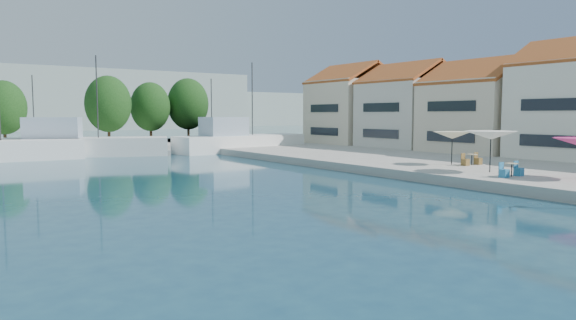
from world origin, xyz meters
TOP-DOWN VIEW (x-y plane):
  - quay_right at (22.00, 30.00)m, footprint 32.00×92.00m
  - quay_far at (-8.00, 67.00)m, footprint 90.00×16.00m
  - hill_east at (40.00, 180.00)m, footprint 140.00×40.00m
  - building_04 at (24.00, 33.00)m, footprint 9.00×8.80m
  - building_05 at (24.00, 42.00)m, footprint 8.40×8.80m
  - building_06 at (24.00, 51.00)m, footprint 9.00×8.80m
  - trawler_03 at (-6.72, 56.48)m, footprint 16.93×9.59m
  - trawler_04 at (9.37, 53.02)m, footprint 15.36×5.39m
  - tree_05 at (-11.47, 70.88)m, footprint 5.00×5.00m
  - tree_06 at (-0.30, 68.66)m, footprint 5.58×5.58m
  - tree_07 at (5.99, 71.45)m, footprint 5.28×5.28m
  - tree_08 at (11.64, 71.96)m, footprint 5.80×5.80m
  - umbrella_white at (9.63, 22.08)m, footprint 3.09×3.09m
  - umbrella_cream at (11.56, 26.39)m, footprint 2.63×2.63m
  - cafe_table_02 at (8.62, 20.02)m, footprint 1.82×0.70m
  - cafe_table_03 at (12.45, 25.41)m, footprint 1.82×0.70m

SIDE VIEW (x-z plane):
  - quay_right at x=22.00m, z-range 0.00..0.60m
  - quay_far at x=-8.00m, z-range 0.00..0.60m
  - cafe_table_02 at x=8.62m, z-range 0.51..1.27m
  - cafe_table_03 at x=12.45m, z-range 0.51..1.27m
  - trawler_03 at x=-6.72m, z-range -4.03..6.17m
  - trawler_04 at x=9.37m, z-range -4.03..6.17m
  - umbrella_cream at x=11.56m, z-range 1.49..3.79m
  - umbrella_white at x=9.63m, z-range 1.59..4.07m
  - tree_05 at x=-11.47m, z-range 1.17..8.56m
  - building_04 at x=24.00m, z-range 0.42..9.62m
  - tree_07 at x=5.99m, z-range 1.20..9.02m
  - building_05 at x=24.00m, z-range 0.41..10.11m
  - tree_06 at x=-0.30m, z-range 1.24..9.49m
  - building_06 at x=24.00m, z-range 0.40..10.60m
  - tree_08 at x=11.64m, z-range 1.26..9.85m
  - hill_east at x=40.00m, z-range 0.00..12.00m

